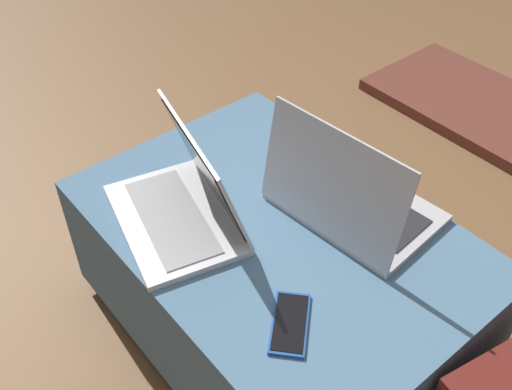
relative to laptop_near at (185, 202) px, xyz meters
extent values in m
plane|color=brown|center=(0.16, 0.14, -0.45)|extent=(14.00, 14.00, 0.00)
cube|color=#2A3D4E|center=(0.16, 0.14, -0.43)|extent=(0.90, 0.63, 0.05)
cube|color=slate|center=(0.16, 0.14, -0.23)|extent=(0.93, 0.65, 0.35)
cube|color=silver|center=(-0.01, -0.03, -0.04)|extent=(0.40, 0.32, 0.02)
cube|color=#9E9EA3|center=(-0.01, -0.03, -0.03)|extent=(0.33, 0.20, 0.00)
cube|color=silver|center=(0.01, 0.05, 0.08)|extent=(0.36, 0.16, 0.23)
cube|color=black|center=(0.01, 0.05, 0.08)|extent=(0.32, 0.14, 0.20)
cube|color=#B7B7BC|center=(0.23, 0.33, -0.04)|extent=(0.39, 0.29, 0.02)
cube|color=#232328|center=(0.23, 0.33, -0.03)|extent=(0.33, 0.17, 0.00)
cube|color=#B7B7BC|center=(0.24, 0.22, 0.09)|extent=(0.37, 0.08, 0.25)
cube|color=white|center=(0.24, 0.23, 0.09)|extent=(0.33, 0.07, 0.22)
cube|color=#1E4C9E|center=(0.38, -0.01, -0.05)|extent=(0.15, 0.16, 0.01)
cube|color=black|center=(0.38, -0.01, -0.04)|extent=(0.14, 0.14, 0.00)
camera|label=1|loc=(0.87, -0.51, 0.92)|focal=42.00mm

